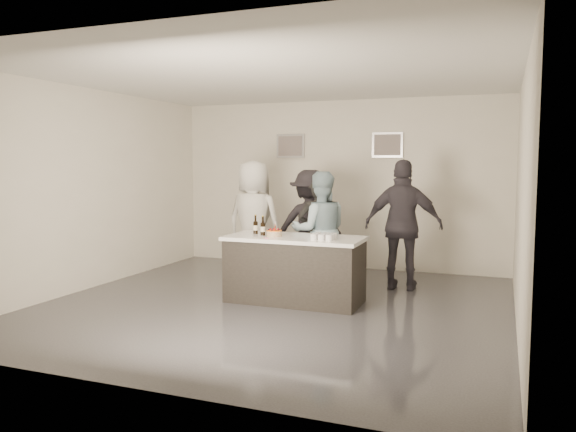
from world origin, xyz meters
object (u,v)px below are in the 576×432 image
(cake, at_px, (274,234))
(person_main_blue, at_px, (320,231))
(beer_bottle_a, at_px, (256,225))
(beer_bottle_b, at_px, (263,226))
(person_guest_back, at_px, (310,226))
(person_main_black, at_px, (318,234))
(bar_counter, at_px, (295,269))
(person_guest_right, at_px, (403,225))
(person_guest_left, at_px, (254,221))

(cake, height_order, person_main_blue, person_main_blue)
(person_main_blue, bearing_deg, beer_bottle_a, 23.80)
(beer_bottle_b, xyz_separation_m, person_guest_back, (0.21, 1.39, -0.14))
(person_main_black, relative_size, person_guest_back, 0.93)
(beer_bottle_a, relative_size, person_main_blue, 0.15)
(bar_counter, relative_size, person_guest_back, 1.04)
(beer_bottle_b, bearing_deg, person_main_black, 62.41)
(beer_bottle_a, height_order, person_guest_right, person_guest_right)
(beer_bottle_a, bearing_deg, person_main_blue, 48.38)
(person_guest_left, height_order, person_guest_back, person_guest_left)
(bar_counter, distance_m, person_guest_left, 1.58)
(bar_counter, distance_m, person_guest_back, 1.43)
(person_guest_back, bearing_deg, beer_bottle_b, 73.17)
(person_main_black, height_order, person_guest_left, person_guest_left)
(person_main_black, relative_size, person_guest_left, 0.86)
(cake, height_order, person_main_black, person_main_black)
(beer_bottle_a, xyz_separation_m, beer_bottle_b, (0.16, -0.11, 0.00))
(person_main_blue, bearing_deg, cake, 44.92)
(person_main_black, distance_m, person_main_blue, 0.08)
(cake, relative_size, beer_bottle_b, 0.80)
(bar_counter, height_order, person_main_black, person_main_black)
(bar_counter, bearing_deg, cake, -162.54)
(bar_counter, relative_size, person_guest_left, 0.96)
(bar_counter, bearing_deg, person_guest_left, 136.32)
(beer_bottle_b, xyz_separation_m, person_guest_right, (1.70, 1.33, -0.06))
(bar_counter, xyz_separation_m, person_guest_left, (-1.08, 1.03, 0.51))
(bar_counter, height_order, beer_bottle_a, beer_bottle_a)
(person_guest_right, distance_m, person_guest_back, 1.49)
(person_main_black, bearing_deg, person_guest_left, -29.56)
(person_main_blue, xyz_separation_m, person_guest_right, (1.16, 0.43, 0.09))
(cake, distance_m, person_main_blue, 1.00)
(beer_bottle_a, distance_m, person_guest_left, 1.07)
(person_main_black, height_order, person_guest_back, person_guest_back)
(cake, distance_m, person_guest_back, 1.43)
(beer_bottle_a, height_order, person_guest_back, person_guest_back)
(cake, height_order, beer_bottle_a, beer_bottle_a)
(cake, bearing_deg, beer_bottle_a, 156.24)
(cake, xyz_separation_m, person_guest_right, (1.51, 1.37, 0.03))
(person_main_blue, bearing_deg, person_guest_right, 175.81)
(person_main_blue, bearing_deg, beer_bottle_b, 34.55)
(person_main_blue, relative_size, person_guest_right, 0.91)
(beer_bottle_a, distance_m, person_main_blue, 1.06)
(person_guest_left, bearing_deg, person_guest_back, -154.09)
(cake, relative_size, person_guest_left, 0.11)
(person_main_black, xyz_separation_m, person_guest_left, (-1.12, 0.13, 0.14))
(cake, relative_size, person_main_blue, 0.12)
(beer_bottle_b, bearing_deg, bar_counter, 5.47)
(cake, bearing_deg, bar_counter, 17.46)
(bar_counter, bearing_deg, person_guest_back, 100.09)
(bar_counter, xyz_separation_m, person_main_black, (0.04, 0.90, 0.38))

